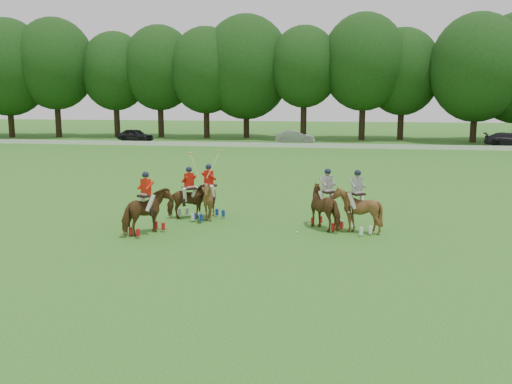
# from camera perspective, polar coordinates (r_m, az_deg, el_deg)

# --- Properties ---
(ground) EXTENTS (180.00, 180.00, 0.00)m
(ground) POSITION_cam_1_polar(r_m,az_deg,el_deg) (19.56, -4.99, -6.07)
(ground) COLOR #27611B
(ground) RESTS_ON ground
(tree_line) EXTENTS (117.98, 14.32, 14.75)m
(tree_line) POSITION_cam_1_polar(r_m,az_deg,el_deg) (66.50, 5.11, 12.35)
(tree_line) COLOR black
(tree_line) RESTS_ON ground
(boundary_rail) EXTENTS (120.00, 0.10, 0.44)m
(boundary_rail) POSITION_cam_1_polar(r_m,az_deg,el_deg) (56.67, 4.08, 4.68)
(boundary_rail) COLOR white
(boundary_rail) RESTS_ON ground
(car_left) EXTENTS (4.42, 2.70, 1.41)m
(car_left) POSITION_cam_1_polar(r_m,az_deg,el_deg) (65.08, -11.98, 5.59)
(car_left) COLOR black
(car_left) RESTS_ON ground
(car_mid) EXTENTS (4.26, 1.84, 1.36)m
(car_mid) POSITION_cam_1_polar(r_m,az_deg,el_deg) (61.15, 3.93, 5.50)
(car_mid) COLOR gray
(car_mid) RESTS_ON ground
(car_right) EXTENTS (4.92, 2.44, 1.38)m
(car_right) POSITION_cam_1_polar(r_m,az_deg,el_deg) (63.17, 23.96, 4.82)
(car_right) COLOR black
(car_right) RESTS_ON ground
(polo_red_a) EXTENTS (1.82, 2.25, 2.43)m
(polo_red_a) POSITION_cam_1_polar(r_m,az_deg,el_deg) (22.16, -10.88, -1.93)
(polo_red_a) COLOR #533316
(polo_red_a) RESTS_ON ground
(polo_red_b) EXTENTS (2.02, 2.02, 2.81)m
(polo_red_b) POSITION_cam_1_polar(r_m,az_deg,el_deg) (24.57, -6.67, -0.86)
(polo_red_b) COLOR #533316
(polo_red_b) RESTS_ON ground
(polo_red_c) EXTENTS (2.03, 2.07, 2.95)m
(polo_red_c) POSITION_cam_1_polar(r_m,az_deg,el_deg) (24.28, -4.72, -0.78)
(polo_red_c) COLOR #533316
(polo_red_c) RESTS_ON ground
(polo_stripe_a) EXTENTS (2.05, 2.15, 2.42)m
(polo_stripe_a) POSITION_cam_1_polar(r_m,az_deg,el_deg) (22.85, 7.11, -1.48)
(polo_stripe_a) COLOR #533316
(polo_stripe_a) RESTS_ON ground
(polo_stripe_b) EXTENTS (2.07, 2.12, 2.45)m
(polo_stripe_b) POSITION_cam_1_polar(r_m,az_deg,el_deg) (22.40, 10.02, -1.75)
(polo_stripe_b) COLOR #533316
(polo_stripe_b) RESTS_ON ground
(polo_ball) EXTENTS (0.09, 0.09, 0.09)m
(polo_ball) POSITION_cam_1_polar(r_m,az_deg,el_deg) (22.11, 4.09, -4.05)
(polo_ball) COLOR white
(polo_ball) RESTS_ON ground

